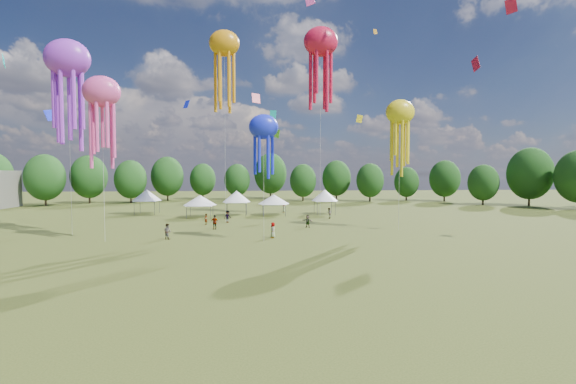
{
  "coord_description": "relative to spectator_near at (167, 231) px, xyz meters",
  "views": [
    {
      "loc": [
        -0.02,
        -10.89,
        7.26
      ],
      "look_at": [
        2.37,
        15.0,
        6.0
      ],
      "focal_mm": 23.23,
      "sensor_mm": 36.0,
      "label": 1
    }
  ],
  "objects": [
    {
      "name": "spectator_near",
      "position": [
        0.0,
        0.0,
        0.0
      ],
      "size": [
        1.08,
        1.02,
        1.76
      ],
      "primitive_type": "imported",
      "rotation": [
        0.0,
        0.0,
        2.57
      ],
      "color": "gray",
      "rests_on": "ground"
    },
    {
      "name": "spectators_far",
      "position": [
        11.86,
        11.45,
        -0.0
      ],
      "size": [
        19.68,
        29.12,
        1.87
      ],
      "color": "gray",
      "rests_on": "ground"
    },
    {
      "name": "festival_tents",
      "position": [
        6.14,
        23.69,
        2.29
      ],
      "size": [
        36.89,
        11.36,
        4.46
      ],
      "color": "#47474C",
      "rests_on": "ground"
    },
    {
      "name": "show_kites",
      "position": [
        7.8,
        10.58,
        19.82
      ],
      "size": [
        44.89,
        25.54,
        31.8
      ],
      "color": "#EF469B",
      "rests_on": "ground"
    },
    {
      "name": "small_kites",
      "position": [
        9.91,
        11.33,
        28.35
      ],
      "size": [
        76.62,
        61.2,
        41.91
      ],
      "color": "#EF469B",
      "rests_on": "ground"
    },
    {
      "name": "treeline",
      "position": [
        5.76,
        31.22,
        5.67
      ],
      "size": [
        201.57,
        95.24,
        13.43
      ],
      "color": "#38281C",
      "rests_on": "ground"
    }
  ]
}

